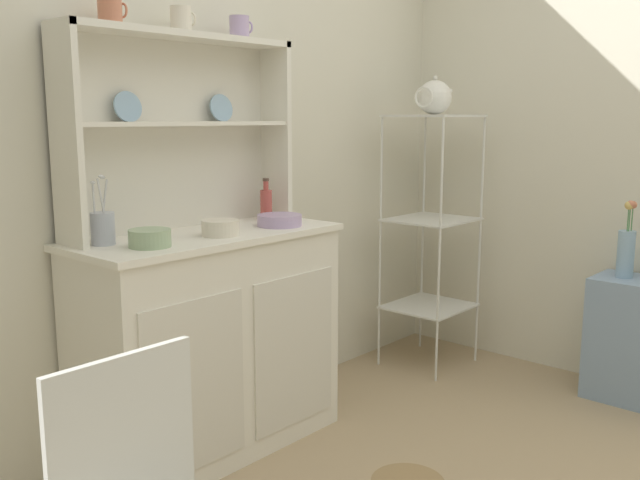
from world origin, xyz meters
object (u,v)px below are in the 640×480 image
(bakers_rack, at_px, (431,214))
(utensil_jar, at_px, (103,227))
(cup_terracotta_0, at_px, (110,10))
(bowl_mixing_large, at_px, (150,238))
(hutch_cabinet, at_px, (211,340))
(porcelain_teapot, at_px, (434,97))
(hutch_shelf_unit, at_px, (177,118))
(jam_bottle, at_px, (266,203))
(flower_vase, at_px, (626,249))

(bakers_rack, height_order, utensil_jar, bakers_rack)
(cup_terracotta_0, relative_size, bowl_mixing_large, 0.67)
(bakers_rack, height_order, bowl_mixing_large, bakers_rack)
(hutch_cabinet, distance_m, bakers_rack, 1.42)
(utensil_jar, xyz_separation_m, porcelain_teapot, (1.76, -0.18, 0.46))
(bowl_mixing_large, bearing_deg, hutch_shelf_unit, 37.98)
(bowl_mixing_large, distance_m, jam_bottle, 0.71)
(hutch_shelf_unit, xyz_separation_m, bakers_rack, (1.37, -0.26, -0.48))
(hutch_cabinet, height_order, bowl_mixing_large, bowl_mixing_large)
(flower_vase, bearing_deg, utensil_jar, 151.44)
(hutch_cabinet, height_order, cup_terracotta_0, cup_terracotta_0)
(hutch_shelf_unit, distance_m, flower_vase, 2.05)
(cup_terracotta_0, xyz_separation_m, utensil_jar, (-0.10, -0.04, -0.72))
(hutch_shelf_unit, relative_size, porcelain_teapot, 3.76)
(hutch_shelf_unit, xyz_separation_m, jam_bottle, (0.39, -0.08, -0.35))
(bowl_mixing_large, height_order, utensil_jar, utensil_jar)
(porcelain_teapot, relative_size, flower_vase, 0.73)
(flower_vase, bearing_deg, porcelain_teapot, 103.52)
(bakers_rack, distance_m, porcelain_teapot, 0.58)
(bakers_rack, xyz_separation_m, porcelain_teapot, (-0.00, -0.00, 0.58))
(bakers_rack, relative_size, bowl_mixing_large, 9.23)
(porcelain_teapot, bearing_deg, flower_vase, -76.48)
(porcelain_teapot, bearing_deg, cup_terracotta_0, 172.41)
(hutch_shelf_unit, height_order, jam_bottle, hutch_shelf_unit)
(hutch_cabinet, relative_size, cup_terracotta_0, 11.12)
(cup_terracotta_0, distance_m, porcelain_teapot, 1.69)
(bakers_rack, bearing_deg, jam_bottle, 169.40)
(cup_terracotta_0, height_order, porcelain_teapot, cup_terracotta_0)
(cup_terracotta_0, distance_m, utensil_jar, 0.73)
(porcelain_teapot, xyz_separation_m, flower_vase, (0.22, -0.90, -0.68))
(hutch_shelf_unit, relative_size, bowl_mixing_large, 6.95)
(hutch_cabinet, height_order, flower_vase, flower_vase)
(hutch_cabinet, distance_m, hutch_shelf_unit, 0.85)
(bowl_mixing_large, distance_m, flower_vase, 2.11)
(bakers_rack, bearing_deg, utensil_jar, 174.27)
(bakers_rack, bearing_deg, flower_vase, -76.59)
(utensil_jar, bearing_deg, flower_vase, -28.56)
(hutch_cabinet, relative_size, hutch_shelf_unit, 1.07)
(jam_bottle, xyz_separation_m, porcelain_teapot, (0.98, -0.18, 0.45))
(hutch_cabinet, distance_m, flower_vase, 1.89)
(bakers_rack, distance_m, flower_vase, 0.93)
(utensil_jar, height_order, flower_vase, utensil_jar)
(bakers_rack, relative_size, cup_terracotta_0, 13.76)
(jam_bottle, height_order, utensil_jar, utensil_jar)
(cup_terracotta_0, relative_size, flower_vase, 0.27)
(hutch_cabinet, distance_m, utensil_jar, 0.62)
(bakers_rack, xyz_separation_m, bowl_mixing_large, (-1.68, 0.03, 0.09))
(hutch_cabinet, xyz_separation_m, utensil_jar, (-0.39, 0.08, 0.47))
(bowl_mixing_large, bearing_deg, flower_vase, -26.00)
(flower_vase, bearing_deg, bowl_mixing_large, 154.00)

